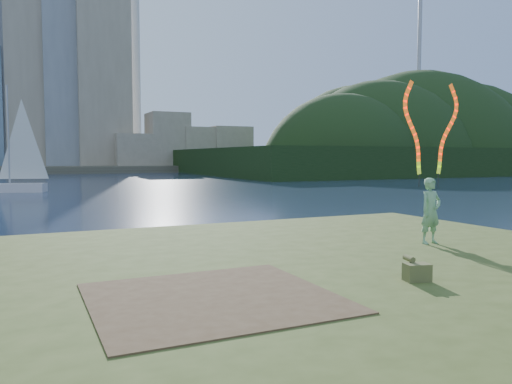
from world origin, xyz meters
TOP-DOWN VIEW (x-y plane):
  - ground at (0.00, 0.00)m, footprint 320.00×320.00m
  - grassy_knoll at (0.00, -2.30)m, footprint 20.00×18.00m
  - dirt_patch at (-2.20, -3.20)m, footprint 3.20×3.00m
  - far_shore at (0.00, 95.00)m, footprint 320.00×40.00m
  - wooded_hill at (59.57, 59.96)m, footprint 78.00×50.00m
  - woman_with_ribbons at (3.63, -1.16)m, footprint 1.98×0.37m
  - canvas_bag at (0.98, -3.63)m, footprint 0.43×0.48m
  - sailboat at (-5.20, 33.40)m, footprint 5.48×2.97m

SIDE VIEW (x-z plane):
  - ground at x=0.00m, z-range 0.00..0.00m
  - wooded_hill at x=59.57m, z-range -31.34..31.66m
  - grassy_knoll at x=0.00m, z-range -0.06..0.74m
  - far_shore at x=0.00m, z-range 0.00..1.20m
  - dirt_patch at x=-2.20m, z-range 0.80..0.82m
  - canvas_bag at x=0.98m, z-range 0.77..1.13m
  - sailboat at x=-5.20m, z-range -2.71..5.55m
  - woman_with_ribbons at x=3.63m, z-range 0.32..4.18m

